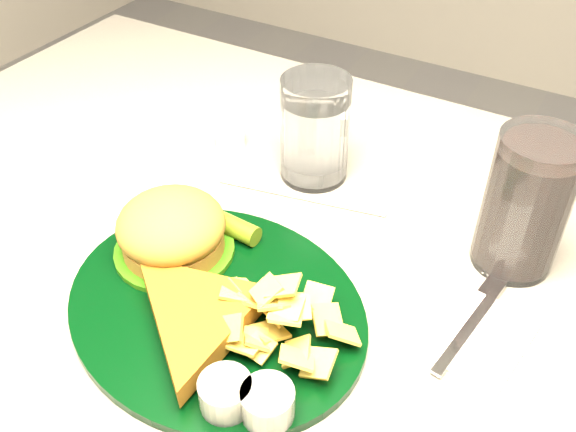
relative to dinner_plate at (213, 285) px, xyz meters
name	(u,v)px	position (x,y,z in m)	size (l,w,h in m)	color
dinner_plate	(213,285)	(0.00, 0.00, 0.00)	(0.31, 0.26, 0.07)	black
water_glass	(315,129)	(-0.02, 0.24, 0.03)	(0.08, 0.08, 0.13)	white
cola_glass	(526,204)	(0.22, 0.21, 0.04)	(0.08, 0.08, 0.15)	black
fork_napkin	(468,328)	(0.22, 0.09, -0.03)	(0.11, 0.15, 0.01)	silver
ramekin	(230,138)	(-0.15, 0.24, -0.02)	(0.04, 0.04, 0.03)	white
wrapped_straw	(300,196)	(-0.01, 0.19, -0.03)	(0.20, 0.07, 0.01)	silver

